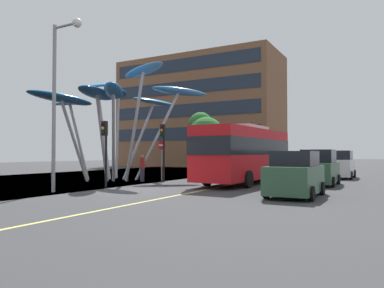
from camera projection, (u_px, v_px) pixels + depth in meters
name	position (u px, v px, depth m)	size (l,w,h in m)	color
ground	(126.00, 191.00, 18.59)	(120.00, 240.00, 0.10)	#38383A
red_bus	(245.00, 152.00, 22.86)	(3.05, 10.08, 3.62)	red
leaf_sculpture	(113.00, 98.00, 25.71)	(11.41, 10.75, 7.98)	#9EA0A5
traffic_light_kerb_near	(105.00, 139.00, 19.97)	(0.28, 0.42, 3.65)	black
traffic_light_kerb_far	(163.00, 140.00, 24.14)	(0.28, 0.42, 3.81)	black
traffic_light_island_mid	(209.00, 144.00, 30.11)	(0.28, 0.42, 3.67)	black
car_parked_near	(295.00, 175.00, 15.82)	(2.02, 3.97, 1.98)	#2D5138
car_parked_mid	(319.00, 169.00, 21.58)	(2.07, 3.87, 2.11)	#2D5138
car_parked_far	(340.00, 165.00, 27.69)	(1.97, 4.18, 2.10)	silver
street_lamp	(60.00, 84.00, 17.66)	(1.83, 0.44, 8.28)	gray
tree_pavement_near	(206.00, 133.00, 38.87)	(4.07, 3.86, 6.39)	brown
tree_pavement_far	(246.00, 126.00, 47.64)	(4.55, 3.80, 8.08)	brown
pedestrian	(142.00, 168.00, 24.40)	(0.34, 0.34, 1.79)	#2D3342
no_entry_sign	(162.00, 154.00, 24.94)	(0.60, 0.12, 2.74)	gray
backdrop_building	(200.00, 113.00, 54.34)	(23.64, 10.09, 15.85)	brown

